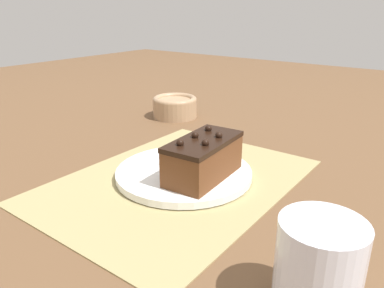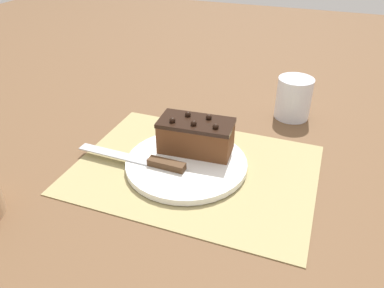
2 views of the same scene
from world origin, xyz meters
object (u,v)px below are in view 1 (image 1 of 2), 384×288
(cake_plate, at_px, (186,173))
(chocolate_cake, at_px, (203,158))
(serving_knife, at_px, (191,152))
(small_bowl, at_px, (175,106))
(drinking_glass, at_px, (318,268))

(cake_plate, bearing_deg, chocolate_cake, -95.49)
(serving_knife, height_order, small_bowl, small_bowl)
(chocolate_cake, distance_m, serving_knife, 0.11)
(cake_plate, xyz_separation_m, drinking_glass, (-0.16, -0.28, 0.04))
(cake_plate, bearing_deg, drinking_glass, -119.74)
(serving_knife, bearing_deg, drinking_glass, -33.84)
(cake_plate, distance_m, drinking_glass, 0.33)
(drinking_glass, bearing_deg, serving_knife, 54.66)
(chocolate_cake, height_order, drinking_glass, drinking_glass)
(serving_knife, xyz_separation_m, small_bowl, (0.22, 0.22, 0.01))
(chocolate_cake, bearing_deg, drinking_glass, -122.88)
(cake_plate, relative_size, serving_knife, 1.03)
(drinking_glass, distance_m, small_bowl, 0.71)
(small_bowl, bearing_deg, chocolate_cake, -134.35)
(chocolate_cake, distance_m, small_bowl, 0.42)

